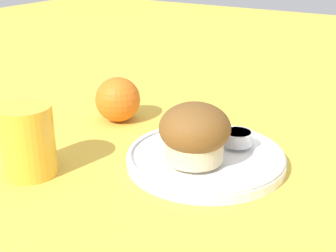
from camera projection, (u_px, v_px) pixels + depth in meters
ground_plane at (191, 167)px, 0.66m from camera, size 3.00×3.00×0.00m
plate at (206, 158)px, 0.67m from camera, size 0.23×0.23×0.02m
muffin at (195, 133)px, 0.63m from camera, size 0.10×0.10×0.08m
cream_ramekin at (237, 137)px, 0.68m from camera, size 0.04×0.04×0.02m
berry_pair at (178, 144)px, 0.67m from camera, size 0.03×0.01×0.01m
butter_knife at (184, 139)px, 0.70m from camera, size 0.14×0.09×0.00m
orange_fruit at (118, 100)px, 0.81m from camera, size 0.08×0.08×0.08m
juice_glass at (28, 141)px, 0.63m from camera, size 0.07×0.07×0.10m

